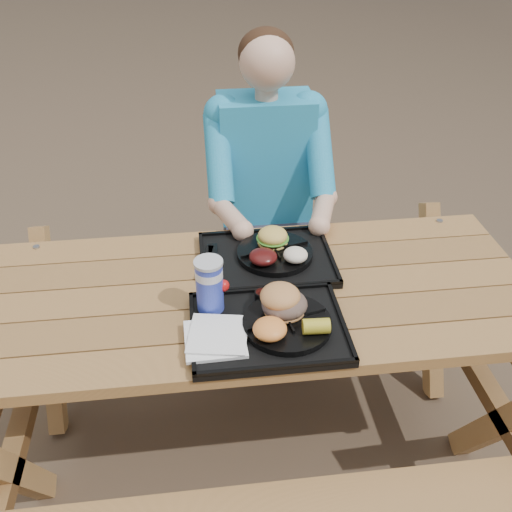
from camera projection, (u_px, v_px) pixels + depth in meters
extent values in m
plane|color=#999999|center=(256.00, 439.00, 2.26)|extent=(60.00, 60.00, 0.00)
cube|color=black|center=(268.00, 329.00, 1.66)|extent=(0.45, 0.35, 0.02)
cube|color=black|center=(266.00, 260.00, 1.95)|extent=(0.45, 0.35, 0.02)
cylinder|color=black|center=(287.00, 323.00, 1.65)|extent=(0.26, 0.26, 0.02)
cylinder|color=black|center=(275.00, 253.00, 1.95)|extent=(0.26, 0.26, 0.02)
cube|color=white|center=(215.00, 338.00, 1.60)|extent=(0.17, 0.17, 0.02)
cylinder|color=#182CB4|center=(210.00, 287.00, 1.68)|extent=(0.08, 0.08, 0.16)
cylinder|color=black|center=(262.00, 295.00, 1.75)|extent=(0.05, 0.05, 0.03)
cylinder|color=yellow|center=(284.00, 296.00, 1.75)|extent=(0.05, 0.05, 0.03)
ellipsoid|color=#FF9D43|center=(270.00, 329.00, 1.58)|extent=(0.10, 0.10, 0.05)
cube|color=black|center=(213.00, 259.00, 1.94)|extent=(0.04, 0.18, 0.01)
ellipsoid|color=#490F0E|center=(263.00, 257.00, 1.88)|extent=(0.09, 0.09, 0.04)
ellipsoid|color=white|center=(295.00, 255.00, 1.88)|extent=(0.08, 0.08, 0.05)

